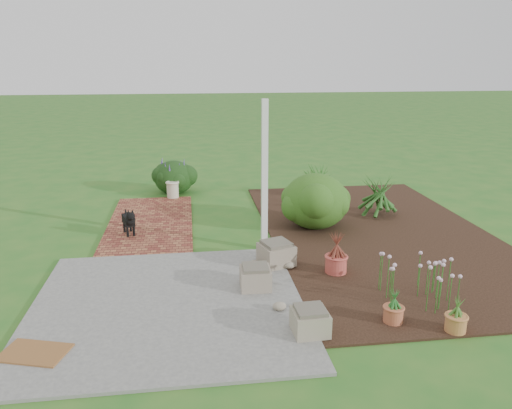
{
  "coord_description": "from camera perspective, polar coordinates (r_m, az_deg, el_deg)",
  "views": [
    {
      "loc": [
        -0.9,
        -7.72,
        3.1
      ],
      "look_at": [
        0.2,
        0.4,
        0.7
      ],
      "focal_mm": 35.0,
      "sensor_mm": 36.0,
      "label": 1
    }
  ],
  "objects": [
    {
      "name": "veranda_post",
      "position": [
        8.12,
        0.99,
        3.16
      ],
      "size": [
        0.1,
        0.1,
        2.5
      ],
      "primitive_type": "cube",
      "color": "white",
      "rests_on": "ground"
    },
    {
      "name": "purple_flowering_bush",
      "position": [
        12.06,
        -9.36,
        3.19
      ],
      "size": [
        1.23,
        1.23,
        0.8
      ],
      "primitive_type": "ellipsoid",
      "rotation": [
        0.0,
        0.0,
        -0.38
      ],
      "color": "black",
      "rests_on": "ground"
    },
    {
      "name": "agapanthus_clump_front",
      "position": [
        11.57,
        6.92,
        2.98
      ],
      "size": [
        1.07,
        1.07,
        0.84
      ],
      "primitive_type": null,
      "rotation": [
        0.0,
        0.0,
        0.13
      ],
      "color": "#14400F",
      "rests_on": "garden_bed"
    },
    {
      "name": "stone_trough_far",
      "position": [
        7.74,
        2.33,
        -5.71
      ],
      "size": [
        0.59,
        0.59,
        0.31
      ],
      "primitive_type": "cube",
      "rotation": [
        0.0,
        0.0,
        0.32
      ],
      "color": "gray",
      "rests_on": "concrete_patio"
    },
    {
      "name": "black_dog",
      "position": [
        9.23,
        -14.32,
        -1.71
      ],
      "size": [
        0.28,
        0.54,
        0.47
      ],
      "rotation": [
        0.0,
        0.0,
        0.32
      ],
      "color": "black",
      "rests_on": "brick_path"
    },
    {
      "name": "garden_bed",
      "position": [
        9.41,
        13.95,
        -3.31
      ],
      "size": [
        4.0,
        7.0,
        0.03
      ],
      "primitive_type": "cube",
      "color": "black",
      "rests_on": "ground"
    },
    {
      "name": "agapanthus_clump_back",
      "position": [
        10.38,
        13.82,
        1.47
      ],
      "size": [
        1.43,
        1.43,
        0.99
      ],
      "primitive_type": null,
      "rotation": [
        0.0,
        0.0,
        0.39
      ],
      "color": "#143610",
      "rests_on": "garden_bed"
    },
    {
      "name": "terracotta_pot_small_left",
      "position": [
        6.43,
        21.86,
        -12.47
      ],
      "size": [
        0.29,
        0.29,
        0.2
      ],
      "primitive_type": "cylinder",
      "rotation": [
        0.0,
        0.0,
        0.21
      ],
      "color": "#B9733E",
      "rests_on": "garden_bed"
    },
    {
      "name": "terracotta_pot_small_right",
      "position": [
        6.39,
        15.42,
        -11.99
      ],
      "size": [
        0.26,
        0.26,
        0.2
      ],
      "primitive_type": "cylinder",
      "rotation": [
        0.0,
        0.0,
        0.12
      ],
      "color": "#B35E3C",
      "rests_on": "garden_bed"
    },
    {
      "name": "evergreen_shrub",
      "position": [
        9.43,
        6.81,
        0.57
      ],
      "size": [
        1.34,
        1.34,
        1.05
      ],
      "primitive_type": "ellipsoid",
      "rotation": [
        0.0,
        0.0,
        -0.09
      ],
      "color": "#1A370F",
      "rests_on": "garden_bed"
    },
    {
      "name": "terracotta_pot_bronze",
      "position": [
        7.57,
        9.13,
        -6.73
      ],
      "size": [
        0.39,
        0.39,
        0.26
      ],
      "primitive_type": "cylinder",
      "rotation": [
        0.0,
        0.0,
        0.28
      ],
      "color": "#B9483E",
      "rests_on": "garden_bed"
    },
    {
      "name": "brick_path",
      "position": [
        9.99,
        -11.94,
        -2.0
      ],
      "size": [
        1.6,
        3.5,
        0.04
      ],
      "primitive_type": "cube",
      "color": "maroon",
      "rests_on": "ground"
    },
    {
      "name": "stone_trough_mid",
      "position": [
        6.98,
        -0.07,
        -8.41
      ],
      "size": [
        0.43,
        0.43,
        0.28
      ],
      "primitive_type": "cube",
      "rotation": [
        0.0,
        0.0,
        -0.03
      ],
      "color": "gray",
      "rests_on": "concrete_patio"
    },
    {
      "name": "concrete_patio",
      "position": [
        6.72,
        -10.03,
        -11.2
      ],
      "size": [
        3.5,
        3.5,
        0.04
      ],
      "primitive_type": "cube",
      "color": "slate",
      "rests_on": "ground"
    },
    {
      "name": "coir_doormat",
      "position": [
        6.1,
        -24.0,
        -15.2
      ],
      "size": [
        0.8,
        0.63,
        0.02
      ],
      "primitive_type": "cube",
      "rotation": [
        0.0,
        0.0,
        -0.3
      ],
      "color": "brown",
      "rests_on": "concrete_patio"
    },
    {
      "name": "stone_trough_near",
      "position": [
        5.96,
        6.19,
        -13.2
      ],
      "size": [
        0.42,
        0.42,
        0.27
      ],
      "primitive_type": "cube",
      "rotation": [
        0.0,
        0.0,
        0.04
      ],
      "color": "gray",
      "rests_on": "concrete_patio"
    },
    {
      "name": "cream_ceramic_urn",
      "position": [
        11.57,
        -9.5,
        1.68
      ],
      "size": [
        0.3,
        0.3,
        0.36
      ],
      "primitive_type": "cylinder",
      "rotation": [
        0.0,
        0.0,
        -0.14
      ],
      "color": "beige",
      "rests_on": "brick_path"
    },
    {
      "name": "pink_flower_patch",
      "position": [
        6.91,
        18.15,
        -8.09
      ],
      "size": [
        1.11,
        1.11,
        0.61
      ],
      "primitive_type": null,
      "rotation": [
        0.0,
        0.0,
        0.18
      ],
      "color": "#113D0F",
      "rests_on": "garden_bed"
    },
    {
      "name": "ground",
      "position": [
        8.36,
        -0.99,
        -5.43
      ],
      "size": [
        80.0,
        80.0,
        0.0
      ],
      "primitive_type": "plane",
      "color": "#266520",
      "rests_on": "ground"
    }
  ]
}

